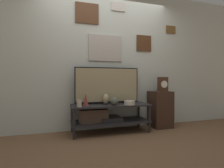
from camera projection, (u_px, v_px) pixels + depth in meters
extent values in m
plane|color=brown|center=(115.00, 137.00, 2.83)|extent=(12.00, 12.00, 0.00)
cube|color=beige|center=(106.00, 58.00, 3.37)|extent=(6.40, 0.06, 2.70)
cube|color=#B2ADA3|center=(105.00, 48.00, 3.32)|extent=(0.64, 0.02, 0.49)
cube|color=#B2BCC6|center=(105.00, 48.00, 3.31)|extent=(0.61, 0.01, 0.46)
cube|color=#B7B2A8|center=(118.00, 7.00, 3.38)|extent=(0.27, 0.02, 0.17)
cube|color=#BCB299|center=(118.00, 7.00, 3.37)|extent=(0.24, 0.01, 0.13)
cube|color=#4C2D19|center=(144.00, 43.00, 3.55)|extent=(0.32, 0.02, 0.32)
cube|color=#BCB299|center=(144.00, 43.00, 3.54)|extent=(0.28, 0.01, 0.28)
cube|color=#4C2D19|center=(87.00, 13.00, 3.21)|extent=(0.43, 0.02, 0.38)
cube|color=#2D2D33|center=(87.00, 13.00, 3.20)|extent=(0.39, 0.01, 0.34)
cube|color=brown|center=(171.00, 30.00, 3.73)|extent=(0.22, 0.02, 0.16)
cube|color=#BCB299|center=(171.00, 30.00, 3.72)|extent=(0.19, 0.01, 0.13)
cube|color=#232326|center=(110.00, 105.00, 3.10)|extent=(1.37, 0.50, 0.03)
cube|color=#232326|center=(110.00, 121.00, 3.11)|extent=(1.37, 0.50, 0.03)
cylinder|color=#232326|center=(74.00, 124.00, 2.71)|extent=(0.04, 0.04, 0.50)
cylinder|color=#232326|center=(150.00, 118.00, 3.08)|extent=(0.04, 0.04, 0.50)
cylinder|color=#232326|center=(72.00, 118.00, 3.13)|extent=(0.04, 0.04, 0.50)
cylinder|color=#232326|center=(139.00, 114.00, 3.50)|extent=(0.04, 0.04, 0.50)
cube|color=black|center=(110.00, 119.00, 3.10)|extent=(0.36, 0.35, 0.07)
cube|color=#47382D|center=(93.00, 115.00, 3.02)|extent=(0.48, 0.28, 0.22)
cylinder|color=black|center=(90.00, 104.00, 3.11)|extent=(0.05, 0.05, 0.02)
cylinder|color=black|center=(124.00, 102.00, 3.29)|extent=(0.05, 0.05, 0.02)
cube|color=black|center=(107.00, 85.00, 3.19)|extent=(1.19, 0.04, 0.64)
cube|color=#998C66|center=(108.00, 85.00, 3.18)|extent=(1.15, 0.01, 0.60)
ellipsoid|color=tan|center=(106.00, 99.00, 3.08)|extent=(0.12, 0.13, 0.18)
cylinder|color=beige|center=(130.00, 103.00, 3.03)|extent=(0.19, 0.19, 0.07)
cone|color=brown|center=(86.00, 99.00, 2.94)|extent=(0.09, 0.09, 0.21)
sphere|color=#4C5647|center=(114.00, 101.00, 2.99)|extent=(0.14, 0.14, 0.14)
cylinder|color=#C1B29E|center=(79.00, 103.00, 2.76)|extent=(0.08, 0.08, 0.12)
cube|color=#382319|center=(160.00, 109.00, 3.46)|extent=(0.39, 0.38, 0.71)
cube|color=#422819|center=(163.00, 84.00, 3.44)|extent=(0.19, 0.10, 0.28)
cylinder|color=white|center=(164.00, 84.00, 3.39)|extent=(0.14, 0.01, 0.14)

